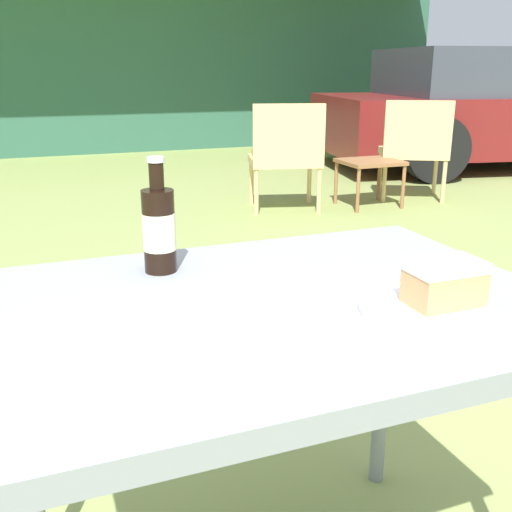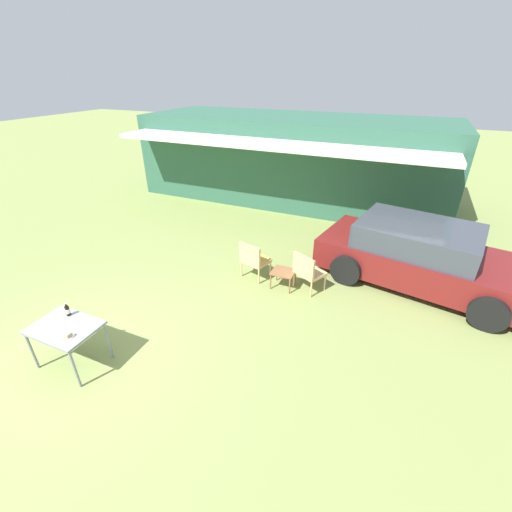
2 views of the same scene
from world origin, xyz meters
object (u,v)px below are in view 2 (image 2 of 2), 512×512
(parked_car, at_px, (421,256))
(cola_bottle_near, at_px, (68,311))
(wicker_chair_plain, at_px, (307,270))
(patio_table, at_px, (65,330))
(cake_on_plate, at_px, (66,335))
(wicker_chair_cushioned, at_px, (254,259))
(garden_side_table, at_px, (283,273))

(parked_car, height_order, cola_bottle_near, parked_car)
(wicker_chair_plain, bearing_deg, parked_car, -121.38)
(wicker_chair_plain, xyz_separation_m, patio_table, (-2.76, -3.46, 0.18))
(parked_car, bearing_deg, cola_bottle_near, -127.18)
(parked_car, xyz_separation_m, wicker_chair_plain, (-2.10, -1.28, -0.16))
(patio_table, height_order, cake_on_plate, cake_on_plate)
(parked_car, distance_m, wicker_chair_cushioned, 3.55)
(wicker_chair_plain, distance_m, patio_table, 4.43)
(garden_side_table, relative_size, patio_table, 0.48)
(wicker_chair_cushioned, distance_m, garden_side_table, 0.74)
(wicker_chair_plain, bearing_deg, garden_side_table, 37.67)
(wicker_chair_cushioned, xyz_separation_m, patio_table, (-1.55, -3.48, 0.19))
(patio_table, relative_size, cola_bottle_near, 4.30)
(parked_car, bearing_deg, patio_table, -124.89)
(parked_car, xyz_separation_m, cake_on_plate, (-4.63, -4.88, 0.12))
(patio_table, bearing_deg, parked_car, 44.23)
(parked_car, bearing_deg, cake_on_plate, -122.64)
(wicker_chair_cushioned, bearing_deg, cake_on_plate, 85.13)
(cola_bottle_near, bearing_deg, patio_table, -54.94)
(wicker_chair_plain, relative_size, cola_bottle_near, 3.76)
(wicker_chair_cushioned, xyz_separation_m, cola_bottle_near, (-1.71, -3.25, 0.35))
(patio_table, bearing_deg, wicker_chair_cushioned, 65.90)
(patio_table, distance_m, cake_on_plate, 0.29)
(cake_on_plate, bearing_deg, garden_side_table, 59.82)
(wicker_chair_cushioned, bearing_deg, cola_bottle_near, 77.47)
(wicker_chair_plain, bearing_deg, cake_on_plate, 82.26)
(patio_table, height_order, cola_bottle_near, cola_bottle_near)
(wicker_chair_plain, distance_m, cola_bottle_near, 4.37)
(wicker_chair_cushioned, relative_size, garden_side_table, 1.81)
(wicker_chair_plain, xyz_separation_m, cola_bottle_near, (-2.92, -3.24, 0.34))
(parked_car, distance_m, cake_on_plate, 6.73)
(parked_car, distance_m, patio_table, 6.79)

